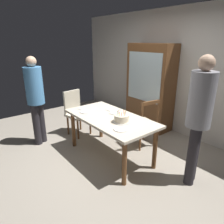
% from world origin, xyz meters
% --- Properties ---
extents(ground, '(6.40, 6.40, 0.00)m').
position_xyz_m(ground, '(0.00, 0.00, 0.00)').
color(ground, '#9E9384').
extents(back_wall, '(6.40, 0.10, 2.60)m').
position_xyz_m(back_wall, '(0.00, 1.85, 1.30)').
color(back_wall, beige).
rests_on(back_wall, ground).
extents(dining_table, '(1.66, 0.85, 0.75)m').
position_xyz_m(dining_table, '(0.00, 0.00, 0.65)').
color(dining_table, beige).
rests_on(dining_table, ground).
extents(birthday_cake, '(0.28, 0.28, 0.18)m').
position_xyz_m(birthday_cake, '(0.29, 0.00, 0.80)').
color(birthday_cake, silver).
rests_on(birthday_cake, dining_table).
extents(plate_near_celebrant, '(0.22, 0.22, 0.01)m').
position_xyz_m(plate_near_celebrant, '(-0.46, -0.19, 0.75)').
color(plate_near_celebrant, white).
rests_on(plate_near_celebrant, dining_table).
extents(plate_far_side, '(0.22, 0.22, 0.01)m').
position_xyz_m(plate_far_side, '(-0.08, 0.19, 0.75)').
color(plate_far_side, white).
rests_on(plate_far_side, dining_table).
extents(plate_near_guest, '(0.22, 0.22, 0.01)m').
position_xyz_m(plate_near_guest, '(0.50, -0.19, 0.75)').
color(plate_near_guest, white).
rests_on(plate_near_guest, dining_table).
extents(fork_near_celebrant, '(0.18, 0.03, 0.01)m').
position_xyz_m(fork_near_celebrant, '(-0.62, -0.21, 0.75)').
color(fork_near_celebrant, silver).
rests_on(fork_near_celebrant, dining_table).
extents(fork_far_side, '(0.18, 0.04, 0.01)m').
position_xyz_m(fork_far_side, '(-0.24, 0.17, 0.75)').
color(fork_far_side, silver).
rests_on(fork_far_side, dining_table).
extents(chair_spindle_back, '(0.51, 0.51, 0.95)m').
position_xyz_m(chair_spindle_back, '(0.09, 0.74, 0.46)').
color(chair_spindle_back, tan).
rests_on(chair_spindle_back, ground).
extents(chair_upholstered, '(0.51, 0.50, 0.95)m').
position_xyz_m(chair_upholstered, '(-1.22, 0.01, 0.53)').
color(chair_upholstered, beige).
rests_on(chair_upholstered, ground).
extents(person_celebrant, '(0.32, 0.32, 1.70)m').
position_xyz_m(person_celebrant, '(-1.28, -0.78, 0.97)').
color(person_celebrant, '#262328').
rests_on(person_celebrant, ground).
extents(person_guest, '(0.32, 0.32, 1.81)m').
position_xyz_m(person_guest, '(1.27, 0.49, 1.04)').
color(person_guest, '#262328').
rests_on(person_guest, ground).
extents(china_cabinet, '(1.10, 0.45, 1.90)m').
position_xyz_m(china_cabinet, '(-0.51, 1.56, 0.95)').
color(china_cabinet, brown).
rests_on(china_cabinet, ground).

